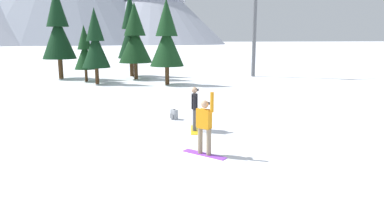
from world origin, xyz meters
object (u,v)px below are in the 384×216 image
(snowboarder_foreground, at_px, (205,125))
(pine_tree_young, at_px, (167,38))
(pine_tree_short, at_px, (135,38))
(pine_tree_tall, at_px, (58,29))
(snowboarder_midground, at_px, (195,108))
(pine_tree_slender, at_px, (95,43))
(ski_lift_tower, at_px, (255,7))
(backpack_grey, at_px, (174,115))
(pine_tree_leaning, at_px, (85,51))
(pine_tree_twin, at_px, (131,31))

(snowboarder_foreground, relative_size, pine_tree_young, 0.30)
(snowboarder_foreground, xyz_separation_m, pine_tree_short, (-0.11, 21.72, 2.71))
(pine_tree_young, distance_m, pine_tree_tall, 10.80)
(snowboarder_midground, xyz_separation_m, pine_tree_young, (1.46, 14.30, 2.67))
(snowboarder_midground, distance_m, pine_tree_slender, 16.62)
(snowboarder_foreground, xyz_separation_m, pine_tree_young, (1.91, 17.29, 2.65))
(snowboarder_foreground, height_order, pine_tree_young, pine_tree_young)
(snowboarder_foreground, xyz_separation_m, ski_lift_tower, (11.00, 21.42, 5.51))
(pine_tree_young, bearing_deg, ski_lift_tower, 24.43)
(pine_tree_young, bearing_deg, snowboarder_foreground, -96.32)
(pine_tree_slender, bearing_deg, pine_tree_tall, 123.64)
(backpack_grey, bearing_deg, pine_tree_short, 90.54)
(pine_tree_young, relative_size, ski_lift_tower, 0.58)
(snowboarder_foreground, height_order, pine_tree_short, pine_tree_short)
(pine_tree_leaning, height_order, pine_tree_short, pine_tree_short)
(pine_tree_tall, relative_size, ski_lift_tower, 0.72)
(ski_lift_tower, bearing_deg, pine_tree_slender, -170.43)
(pine_tree_young, height_order, pine_tree_tall, pine_tree_tall)
(pine_tree_young, bearing_deg, pine_tree_twin, 106.92)
(pine_tree_leaning, distance_m, pine_tree_short, 4.43)
(pine_tree_tall, relative_size, pine_tree_short, 1.21)
(pine_tree_short, bearing_deg, ski_lift_tower, -1.52)
(backpack_grey, distance_m, pine_tree_leaning, 16.71)
(backpack_grey, xyz_separation_m, pine_tree_short, (-0.16, 16.63, 3.44))
(pine_tree_leaning, relative_size, pine_tree_young, 0.71)
(snowboarder_midground, relative_size, pine_tree_short, 0.26)
(backpack_grey, xyz_separation_m, ski_lift_tower, (10.96, 16.33, 6.24))
(pine_tree_short, height_order, ski_lift_tower, ski_lift_tower)
(pine_tree_twin, bearing_deg, pine_tree_tall, -174.49)
(pine_tree_twin, bearing_deg, pine_tree_slender, -120.26)
(snowboarder_foreground, xyz_separation_m, snowboarder_midground, (0.45, 3.00, -0.03))
(pine_tree_tall, xyz_separation_m, pine_tree_short, (6.54, -2.11, -0.75))
(backpack_grey, distance_m, pine_tree_slender, 14.64)
(pine_tree_twin, distance_m, pine_tree_slender, 6.39)
(snowboarder_midground, bearing_deg, pine_tree_twin, 91.90)
(pine_tree_tall, bearing_deg, snowboarder_midground, -71.15)
(pine_tree_young, distance_m, pine_tree_twin, 7.50)
(pine_tree_tall, distance_m, pine_tree_slender, 5.92)
(pine_tree_tall, xyz_separation_m, ski_lift_tower, (17.66, -2.40, 2.05))
(pine_tree_young, xyz_separation_m, pine_tree_tall, (-8.57, 6.53, 0.81))
(pine_tree_leaning, xyz_separation_m, pine_tree_tall, (-2.30, 2.78, 1.85))
(backpack_grey, distance_m, ski_lift_tower, 20.63)
(snowboarder_midground, xyz_separation_m, pine_tree_slender, (-3.89, 15.99, 2.32))
(backpack_grey, relative_size, pine_tree_twin, 0.06)
(pine_tree_twin, height_order, ski_lift_tower, ski_lift_tower)
(snowboarder_foreground, xyz_separation_m, pine_tree_tall, (-6.66, 23.82, 3.46))
(pine_tree_twin, height_order, pine_tree_short, pine_tree_twin)
(pine_tree_twin, xyz_separation_m, pine_tree_slender, (-3.18, -5.45, -1.02))
(backpack_grey, relative_size, ski_lift_tower, 0.04)
(pine_tree_twin, bearing_deg, snowboarder_midground, -88.10)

